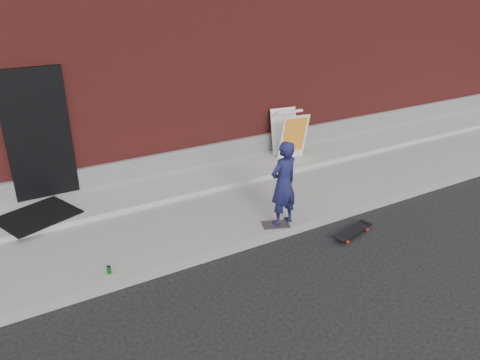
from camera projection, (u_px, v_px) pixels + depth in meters
ground at (261, 245)px, 7.30m from camera, size 80.00×80.00×0.00m
sidewalk at (216, 204)px, 8.46m from camera, size 20.00×3.00×0.15m
apron at (195, 180)px, 9.12m from camera, size 20.00×1.20×0.10m
building at (114, 34)px, 11.83m from camera, size 20.00×8.10×5.00m
child at (283, 184)px, 7.36m from camera, size 0.56×0.41×1.41m
skateboard at (353, 231)px, 7.55m from camera, size 0.83×0.39×0.09m
pizza_sign at (289, 133)px, 10.03m from camera, size 0.70×0.80×1.00m
soda_can at (109, 270)px, 6.33m from camera, size 0.06×0.06×0.11m
doormat at (38, 216)px, 7.63m from camera, size 1.37×1.25×0.03m
utility_plate at (276, 225)px, 7.58m from camera, size 0.51×0.41×0.01m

